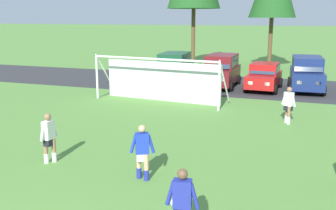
# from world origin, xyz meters

# --- Properties ---
(ground_plane) EXTENTS (400.00, 400.00, 0.00)m
(ground_plane) POSITION_xyz_m (0.00, 15.00, 0.00)
(ground_plane) COLOR #598C3D
(parking_lot_strip) EXTENTS (52.00, 8.40, 0.01)m
(parking_lot_strip) POSITION_xyz_m (0.00, 22.07, 0.00)
(parking_lot_strip) COLOR #333335
(parking_lot_strip) RESTS_ON ground
(soccer_ball) EXTENTS (0.22, 0.22, 0.22)m
(soccer_ball) POSITION_xyz_m (2.19, 4.12, 0.11)
(soccer_ball) COLOR white
(soccer_ball) RESTS_ON ground
(soccer_goal) EXTENTS (7.57, 2.66, 2.57)m
(soccer_goal) POSITION_xyz_m (-2.48, 15.55, 1.29)
(soccer_goal) COLOR white
(soccer_goal) RESTS_ON ground
(player_midfield_center) EXTENTS (0.72, 0.39, 1.64)m
(player_midfield_center) POSITION_xyz_m (0.78, 5.39, 0.82)
(player_midfield_center) COLOR tan
(player_midfield_center) RESTS_ON ground
(player_defender_far) EXTENTS (0.75, 0.30, 1.64)m
(player_defender_far) POSITION_xyz_m (2.82, 2.69, 0.82)
(player_defender_far) COLOR brown
(player_defender_far) RESTS_ON ground
(player_winger_left) EXTENTS (0.66, 0.47, 1.64)m
(player_winger_left) POSITION_xyz_m (4.46, 13.12, 0.82)
(player_winger_left) COLOR #936B4C
(player_winger_left) RESTS_ON ground
(player_trailing_back) EXTENTS (0.32, 0.73, 1.64)m
(player_trailing_back) POSITION_xyz_m (-2.58, 5.63, 0.82)
(player_trailing_back) COLOR #936B4C
(player_trailing_back) RESTS_ON ground
(parked_car_slot_far_left) EXTENTS (2.39, 4.73, 2.16)m
(parked_car_slot_far_left) POSITION_xyz_m (-3.61, 21.41, 1.11)
(parked_car_slot_far_left) COLOR #194C2D
(parked_car_slot_far_left) RESTS_ON ground
(parked_car_slot_left) EXTENTS (2.15, 4.61, 2.16)m
(parked_car_slot_left) POSITION_xyz_m (-0.21, 21.24, 1.11)
(parked_car_slot_left) COLOR maroon
(parked_car_slot_left) RESTS_ON ground
(parked_car_slot_center_left) EXTENTS (2.20, 4.28, 1.72)m
(parked_car_slot_center_left) POSITION_xyz_m (2.63, 21.03, 0.88)
(parked_car_slot_center_left) COLOR red
(parked_car_slot_center_left) RESTS_ON ground
(parked_car_slot_center) EXTENTS (2.36, 4.71, 2.16)m
(parked_car_slot_center) POSITION_xyz_m (5.19, 21.67, 1.11)
(parked_car_slot_center) COLOR navy
(parked_car_slot_center) RESTS_ON ground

